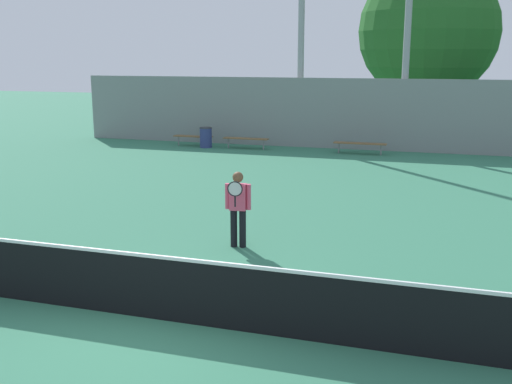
% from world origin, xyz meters
% --- Properties ---
extents(ground_plane, '(100.00, 100.00, 0.00)m').
position_xyz_m(ground_plane, '(0.00, 0.00, 0.00)').
color(ground_plane, '#337556').
extents(tennis_net, '(11.47, 0.09, 1.02)m').
position_xyz_m(tennis_net, '(0.00, 0.00, 0.52)').
color(tennis_net, '#99999E').
rests_on(tennis_net, ground_plane).
extents(tennis_player, '(0.54, 0.43, 1.58)m').
position_xyz_m(tennis_player, '(-0.01, 3.67, 0.89)').
color(tennis_player, black).
rests_on(tennis_player, ground_plane).
extents(bench_courtside_near, '(1.97, 0.40, 0.45)m').
position_xyz_m(bench_courtside_near, '(-4.13, 16.57, 0.41)').
color(bench_courtside_near, brown).
rests_on(bench_courtside_near, ground_plane).
extents(bench_courtside_far, '(1.74, 0.40, 0.45)m').
position_xyz_m(bench_courtside_far, '(-6.58, 16.57, 0.41)').
color(bench_courtside_far, brown).
rests_on(bench_courtside_far, ground_plane).
extents(bench_adjacent_court, '(2.12, 0.40, 0.45)m').
position_xyz_m(bench_adjacent_court, '(0.72, 16.57, 0.42)').
color(bench_adjacent_court, brown).
rests_on(bench_adjacent_court, ground_plane).
extents(light_pole_center_back, '(0.90, 0.60, 9.89)m').
position_xyz_m(light_pole_center_back, '(2.25, 18.10, 5.63)').
color(light_pole_center_back, '#939399').
rests_on(light_pole_center_back, ground_plane).
extents(trash_bin, '(0.54, 0.54, 0.87)m').
position_xyz_m(trash_bin, '(-5.89, 16.38, 0.44)').
color(trash_bin, navy).
rests_on(trash_bin, ground_plane).
extents(back_fence, '(24.56, 0.06, 2.97)m').
position_xyz_m(back_fence, '(0.00, 17.75, 1.49)').
color(back_fence, gray).
rests_on(back_fence, ground_plane).
extents(tree_green_broad, '(6.70, 6.70, 8.39)m').
position_xyz_m(tree_green_broad, '(2.88, 23.48, 5.03)').
color(tree_green_broad, brown).
rests_on(tree_green_broad, ground_plane).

